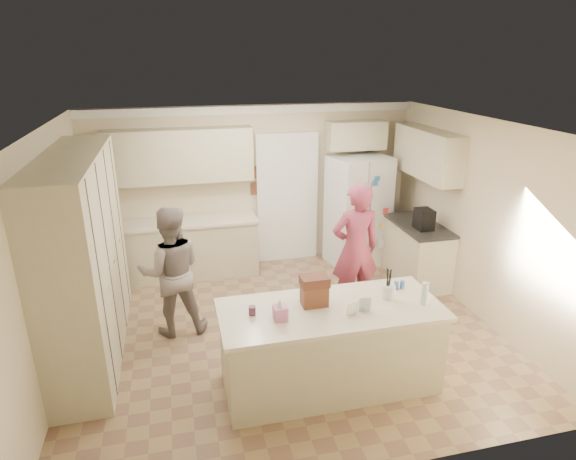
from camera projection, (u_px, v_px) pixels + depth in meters
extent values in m
cube|color=#8F744E|center=(287.00, 332.00, 6.16)|extent=(5.20, 4.60, 0.02)
cube|color=white|center=(287.00, 125.00, 5.24)|extent=(5.20, 4.60, 0.02)
cube|color=beige|center=(254.00, 187.00, 7.80)|extent=(5.20, 0.02, 2.60)
cube|color=beige|center=(358.00, 345.00, 3.59)|extent=(5.20, 0.02, 2.60)
cube|color=beige|center=(49.00, 257.00, 5.13)|extent=(0.02, 4.60, 2.60)
cube|color=beige|center=(481.00, 220.00, 6.27)|extent=(0.02, 4.60, 2.60)
cube|color=white|center=(252.00, 110.00, 7.33)|extent=(5.20, 0.08, 0.12)
cube|color=beige|center=(84.00, 258.00, 5.42)|extent=(0.60, 2.60, 2.35)
cube|color=beige|center=(186.00, 249.00, 7.57)|extent=(2.20, 0.60, 0.88)
cube|color=beige|center=(184.00, 222.00, 7.40)|extent=(2.24, 0.63, 0.04)
cube|color=beige|center=(179.00, 156.00, 7.17)|extent=(2.20, 0.35, 0.80)
cube|color=black|center=(287.00, 200.00, 7.98)|extent=(0.90, 0.06, 2.10)
cube|color=white|center=(288.00, 200.00, 7.95)|extent=(1.02, 0.03, 2.22)
cube|color=brown|center=(255.00, 172.00, 7.68)|extent=(0.15, 0.02, 0.20)
cube|color=brown|center=(255.00, 189.00, 7.78)|extent=(0.15, 0.02, 0.20)
cube|color=white|center=(358.00, 211.00, 7.90)|extent=(1.02, 0.87, 1.80)
cube|color=gray|center=(366.00, 218.00, 7.58)|extent=(0.02, 0.02, 1.78)
cube|color=black|center=(354.00, 204.00, 7.43)|extent=(0.22, 0.03, 0.35)
cylinder|color=silver|center=(364.00, 209.00, 7.50)|extent=(0.02, 0.02, 0.85)
cylinder|color=silver|center=(370.00, 209.00, 7.52)|extent=(0.02, 0.02, 0.85)
cube|color=beige|center=(356.00, 135.00, 7.72)|extent=(0.95, 0.35, 0.45)
cube|color=beige|center=(417.00, 253.00, 7.41)|extent=(0.60, 1.20, 0.88)
cube|color=#2D2B28|center=(419.00, 225.00, 7.25)|extent=(0.63, 1.24, 0.04)
cube|color=beige|center=(427.00, 153.00, 7.10)|extent=(0.35, 1.50, 0.70)
cube|color=black|center=(424.00, 219.00, 7.00)|extent=(0.22, 0.28, 0.30)
cube|color=beige|center=(330.00, 348.00, 5.04)|extent=(2.20, 0.90, 0.88)
cube|color=beige|center=(331.00, 310.00, 4.88)|extent=(2.28, 0.96, 0.05)
cylinder|color=white|center=(389.00, 292.00, 5.03)|extent=(0.13, 0.13, 0.15)
cube|color=pink|center=(280.00, 313.00, 4.63)|extent=(0.13, 0.13, 0.14)
cone|color=white|center=(280.00, 303.00, 4.60)|extent=(0.08, 0.08, 0.08)
cube|color=brown|center=(314.00, 295.00, 4.89)|extent=(0.26, 0.18, 0.22)
cube|color=#592D1E|center=(315.00, 281.00, 4.84)|extent=(0.28, 0.20, 0.10)
cylinder|color=#59263F|center=(252.00, 311.00, 4.73)|extent=(0.07, 0.07, 0.09)
cube|color=white|center=(352.00, 309.00, 4.69)|extent=(0.12, 0.06, 0.16)
cube|color=silver|center=(365.00, 304.00, 4.77)|extent=(0.12, 0.05, 0.16)
cylinder|color=silver|center=(425.00, 294.00, 4.90)|extent=(0.07, 0.07, 0.24)
cylinder|color=#3B61A7|center=(396.00, 285.00, 5.24)|extent=(0.05, 0.05, 0.09)
cylinder|color=#3B61A7|center=(402.00, 285.00, 5.25)|extent=(0.05, 0.05, 0.09)
imported|color=gray|center=(171.00, 272.00, 5.89)|extent=(0.82, 0.65, 1.66)
imported|color=#A7385E|center=(355.00, 249.00, 6.35)|extent=(0.67, 0.45, 1.81)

